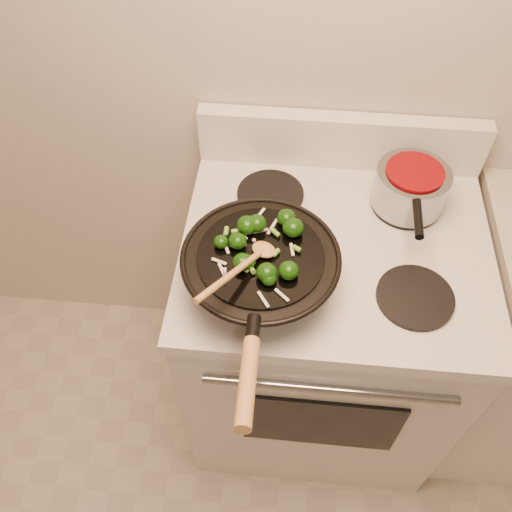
# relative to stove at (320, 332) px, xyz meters

# --- Properties ---
(stove) EXTENTS (0.78, 0.67, 1.08)m
(stove) POSITION_rel_stove_xyz_m (0.00, 0.00, 0.00)
(stove) COLOR silver
(stove) RESTS_ON ground
(wok) EXTENTS (0.36, 0.59, 0.18)m
(wok) POSITION_rel_stove_xyz_m (-0.18, -0.16, 0.52)
(wok) COLOR black
(wok) RESTS_ON stove
(stirfry) EXTENTS (0.20, 0.27, 0.04)m
(stirfry) POSITION_rel_stove_xyz_m (-0.18, -0.13, 0.59)
(stirfry) COLOR #103508
(stirfry) RESTS_ON wok
(wooden_spoon) EXTENTS (0.15, 0.23, 0.09)m
(wooden_spoon) POSITION_rel_stove_xyz_m (-0.21, -0.20, 0.60)
(wooden_spoon) COLOR #B78048
(wooden_spoon) RESTS_ON wok
(saucepan) EXTENTS (0.19, 0.30, 0.11)m
(saucepan) POSITION_rel_stove_xyz_m (0.18, 0.15, 0.52)
(saucepan) COLOR gray
(saucepan) RESTS_ON stove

